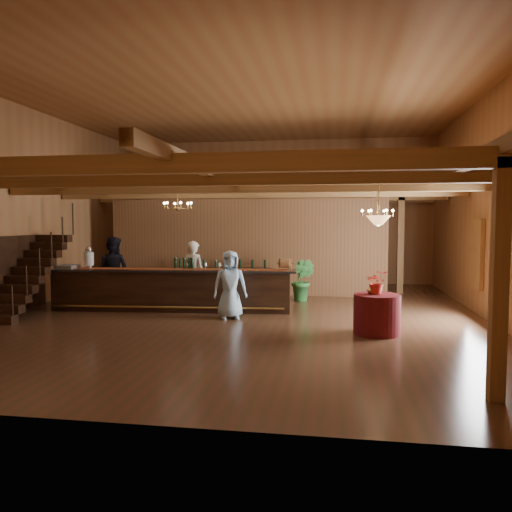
# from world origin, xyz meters

# --- Properties ---
(floor) EXTENTS (14.00, 14.00, 0.00)m
(floor) POSITION_xyz_m (0.00, 0.00, 0.00)
(floor) COLOR #553120
(floor) RESTS_ON ground
(ceiling) EXTENTS (14.00, 14.00, 0.00)m
(ceiling) POSITION_xyz_m (0.00, 0.00, 5.50)
(ceiling) COLOR brown
(ceiling) RESTS_ON wall_back
(wall_back) EXTENTS (12.00, 0.10, 5.50)m
(wall_back) POSITION_xyz_m (0.00, 7.00, 2.75)
(wall_back) COLOR #9A5F37
(wall_back) RESTS_ON floor
(wall_front) EXTENTS (12.00, 0.10, 5.50)m
(wall_front) POSITION_xyz_m (0.00, -7.00, 2.75)
(wall_front) COLOR #9A5F37
(wall_front) RESTS_ON floor
(wall_left) EXTENTS (0.10, 14.00, 5.50)m
(wall_left) POSITION_xyz_m (-6.00, 0.00, 2.75)
(wall_left) COLOR #9A5F37
(wall_left) RESTS_ON floor
(wall_right) EXTENTS (0.10, 14.00, 5.50)m
(wall_right) POSITION_xyz_m (6.00, 0.00, 2.75)
(wall_right) COLOR #9A5F37
(wall_right) RESTS_ON floor
(beam_grid) EXTENTS (11.90, 13.90, 0.39)m
(beam_grid) POSITION_xyz_m (0.00, 0.51, 3.24)
(beam_grid) COLOR #A67137
(beam_grid) RESTS_ON wall_left
(support_posts) EXTENTS (9.20, 10.20, 3.20)m
(support_posts) POSITION_xyz_m (0.00, -0.50, 1.60)
(support_posts) COLOR #A67137
(support_posts) RESTS_ON floor
(partition_wall) EXTENTS (9.00, 0.18, 3.10)m
(partition_wall) POSITION_xyz_m (-0.50, 3.50, 1.55)
(partition_wall) COLOR brown
(partition_wall) RESTS_ON floor
(window_right_back) EXTENTS (0.12, 1.05, 1.75)m
(window_right_back) POSITION_xyz_m (5.95, 1.00, 1.55)
(window_right_back) COLOR white
(window_right_back) RESTS_ON wall_right
(staircase) EXTENTS (1.00, 2.80, 2.00)m
(staircase) POSITION_xyz_m (-5.45, -0.74, 1.00)
(staircase) COLOR #341E10
(staircase) RESTS_ON floor
(backroom_boxes) EXTENTS (4.10, 0.60, 1.10)m
(backroom_boxes) POSITION_xyz_m (-0.29, 5.50, 0.53)
(backroom_boxes) COLOR #341E10
(backroom_boxes) RESTS_ON floor
(tasting_bar) EXTENTS (6.69, 1.36, 1.12)m
(tasting_bar) POSITION_xyz_m (-1.93, 0.27, 0.56)
(tasting_bar) COLOR #341E10
(tasting_bar) RESTS_ON floor
(beverage_dispenser) EXTENTS (0.26, 0.26, 0.60)m
(beverage_dispenser) POSITION_xyz_m (-4.20, 0.15, 1.39)
(beverage_dispenser) COLOR silver
(beverage_dispenser) RESTS_ON tasting_bar
(glass_rack_tray) EXTENTS (0.50, 0.50, 0.10)m
(glass_rack_tray) POSITION_xyz_m (-4.75, -0.00, 1.16)
(glass_rack_tray) COLOR gray
(glass_rack_tray) RESTS_ON tasting_bar
(raffle_drum) EXTENTS (0.34, 0.24, 0.30)m
(raffle_drum) POSITION_xyz_m (1.10, 0.46, 1.28)
(raffle_drum) COLOR #955D29
(raffle_drum) RESTS_ON tasting_bar
(bar_bottle_0) EXTENTS (0.07, 0.07, 0.30)m
(bar_bottle_0) POSITION_xyz_m (-1.85, 0.41, 1.26)
(bar_bottle_0) COLOR black
(bar_bottle_0) RESTS_ON tasting_bar
(bar_bottle_1) EXTENTS (0.07, 0.07, 0.30)m
(bar_bottle_1) POSITION_xyz_m (-1.62, 0.43, 1.26)
(bar_bottle_1) COLOR black
(bar_bottle_1) RESTS_ON tasting_bar
(bar_bottle_2) EXTENTS (0.07, 0.07, 0.30)m
(bar_bottle_2) POSITION_xyz_m (-1.47, 0.44, 1.26)
(bar_bottle_2) COLOR black
(bar_bottle_2) RESTS_ON tasting_bar
(bar_bottle_3) EXTENTS (0.07, 0.07, 0.30)m
(bar_bottle_3) POSITION_xyz_m (-1.40, 0.44, 1.26)
(bar_bottle_3) COLOR black
(bar_bottle_3) RESTS_ON tasting_bar
(backbar_shelf) EXTENTS (3.21, 1.01, 0.89)m
(backbar_shelf) POSITION_xyz_m (-1.19, 3.06, 0.45)
(backbar_shelf) COLOR #341E10
(backbar_shelf) RESTS_ON floor
(round_table) EXTENTS (0.98, 0.98, 0.85)m
(round_table) POSITION_xyz_m (3.26, -1.75, 0.42)
(round_table) COLOR maroon
(round_table) RESTS_ON floor
(chandelier_left) EXTENTS (0.80, 0.80, 0.53)m
(chandelier_left) POSITION_xyz_m (-1.93, 0.90, 2.82)
(chandelier_left) COLOR tan
(chandelier_left) RESTS_ON beam_grid
(chandelier_right) EXTENTS (0.80, 0.80, 0.76)m
(chandelier_right) POSITION_xyz_m (3.43, 0.70, 2.60)
(chandelier_right) COLOR tan
(chandelier_right) RESTS_ON beam_grid
(pendant_lamp) EXTENTS (0.52, 0.52, 0.90)m
(pendant_lamp) POSITION_xyz_m (3.26, -1.75, 2.40)
(pendant_lamp) COLOR tan
(pendant_lamp) RESTS_ON beam_grid
(bartender) EXTENTS (0.77, 0.62, 1.84)m
(bartender) POSITION_xyz_m (-1.49, 0.90, 0.92)
(bartender) COLOR white
(bartender) RESTS_ON floor
(staff_second) EXTENTS (1.02, 0.84, 1.94)m
(staff_second) POSITION_xyz_m (-3.89, 0.95, 0.97)
(staff_second) COLOR black
(staff_second) RESTS_ON floor
(guest) EXTENTS (0.94, 0.75, 1.67)m
(guest) POSITION_xyz_m (-0.15, -0.58, 0.84)
(guest) COLOR #A8D5EF
(guest) RESTS_ON floor
(floor_plant) EXTENTS (0.86, 0.79, 1.27)m
(floor_plant) POSITION_xyz_m (1.44, 2.33, 0.64)
(floor_plant) COLOR #307631
(floor_plant) RESTS_ON floor
(table_flowers) EXTENTS (0.49, 0.44, 0.51)m
(table_flowers) POSITION_xyz_m (3.26, -1.70, 1.10)
(table_flowers) COLOR red
(table_flowers) RESTS_ON round_table
(table_vase) EXTENTS (0.14, 0.14, 0.28)m
(table_vase) POSITION_xyz_m (3.13, -1.69, 0.99)
(table_vase) COLOR tan
(table_vase) RESTS_ON round_table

